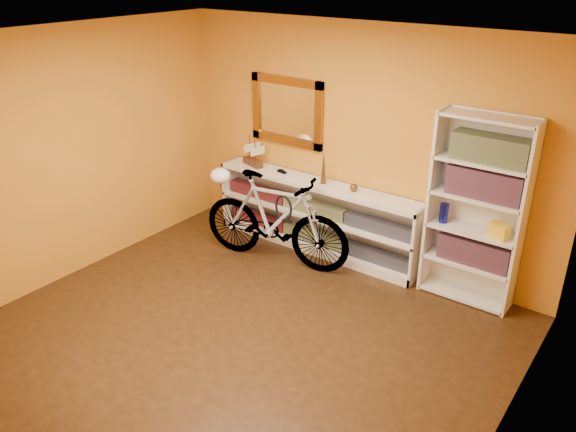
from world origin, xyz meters
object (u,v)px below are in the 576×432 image
Objects in this scene: bookcase at (476,212)px; helmet at (220,176)px; bicycle at (275,219)px; console_unit at (316,216)px.

helmet is (-2.67, -0.68, -0.02)m from bookcase.
helmet is (-0.67, -0.13, 0.40)m from bicycle.
bicycle is at bearing -164.50° from bookcase.
bicycle is 0.79m from helmet.
console_unit is 1.20m from helmet.
bookcase is at bearing 0.79° from console_unit.
console_unit is 1.45× the size of bicycle.
helmet is (-0.86, -0.66, 0.50)m from console_unit.
helmet is at bearing -165.71° from bookcase.
bookcase is at bearing -85.15° from bicycle.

